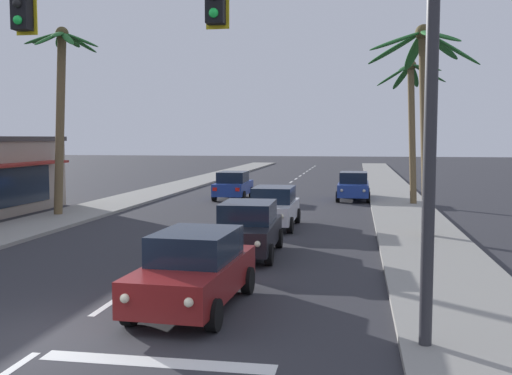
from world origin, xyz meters
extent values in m
plane|color=#2D2D33|center=(0.00, 0.00, 0.00)|extent=(220.00, 220.00, 0.00)
cube|color=gray|center=(7.80, 20.00, 0.07)|extent=(3.20, 110.00, 0.14)
cube|color=gray|center=(-7.80, 20.00, 0.07)|extent=(3.20, 110.00, 0.14)
cube|color=silver|center=(0.00, -1.54, 0.00)|extent=(0.16, 2.00, 0.01)
cube|color=silver|center=(0.00, 2.58, 0.00)|extent=(0.16, 2.00, 0.01)
cube|color=silver|center=(0.00, 6.69, 0.00)|extent=(0.16, 2.00, 0.01)
cube|color=silver|center=(0.00, 10.81, 0.00)|extent=(0.16, 2.00, 0.01)
cube|color=silver|center=(0.00, 14.93, 0.00)|extent=(0.16, 2.00, 0.01)
cube|color=silver|center=(0.00, 19.04, 0.00)|extent=(0.16, 2.00, 0.01)
cube|color=silver|center=(0.00, 23.16, 0.00)|extent=(0.16, 2.00, 0.01)
cube|color=silver|center=(0.00, 27.27, 0.00)|extent=(0.16, 2.00, 0.01)
cube|color=silver|center=(0.00, 31.39, 0.00)|extent=(0.16, 2.00, 0.01)
cube|color=silver|center=(0.00, 35.51, 0.00)|extent=(0.16, 2.00, 0.01)
cube|color=silver|center=(0.00, 39.62, 0.00)|extent=(0.16, 2.00, 0.01)
cube|color=silver|center=(0.00, 43.74, 0.00)|extent=(0.16, 2.00, 0.01)
cube|color=silver|center=(0.00, 47.85, 0.00)|extent=(0.16, 2.00, 0.01)
cube|color=silver|center=(0.00, 51.97, 0.00)|extent=(0.16, 2.00, 0.01)
cube|color=silver|center=(0.00, 56.08, 0.00)|extent=(0.16, 2.00, 0.01)
cube|color=silver|center=(0.00, 60.20, 0.00)|extent=(0.16, 2.00, 0.01)
cube|color=silver|center=(0.00, 64.32, 0.00)|extent=(0.16, 2.00, 0.01)
cube|color=silver|center=(0.00, 68.43, 0.00)|extent=(0.16, 2.00, 0.01)
cube|color=silver|center=(2.20, -0.60, 0.00)|extent=(4.00, 0.44, 0.01)
cylinder|color=#2D2D33|center=(6.63, 0.62, 3.67)|extent=(0.22, 0.22, 7.35)
sphere|color=#1EE54C|center=(2.94, 0.46, 5.87)|extent=(0.17, 0.17, 0.17)
cube|color=black|center=(-0.75, 0.60, 6.17)|extent=(0.32, 0.26, 0.92)
sphere|color=black|center=(-0.75, 0.46, 6.17)|extent=(0.17, 0.17, 0.17)
sphere|color=#1EE54C|center=(-0.75, 0.46, 5.87)|extent=(0.17, 0.17, 0.17)
cube|color=yellow|center=(-0.75, 0.77, 6.17)|extent=(0.42, 0.03, 1.04)
cube|color=maroon|center=(1.96, 2.55, 0.68)|extent=(1.97, 4.38, 0.72)
cube|color=black|center=(1.97, 2.70, 1.36)|extent=(1.71, 2.28, 0.64)
cylinder|color=black|center=(2.75, 1.09, 0.32)|extent=(0.25, 0.65, 0.64)
cylinder|color=black|center=(1.03, 1.18, 0.32)|extent=(0.25, 0.65, 0.64)
cylinder|color=black|center=(2.90, 3.93, 0.32)|extent=(0.25, 0.65, 0.64)
cylinder|color=black|center=(1.17, 4.01, 0.32)|extent=(0.25, 0.65, 0.64)
sphere|color=#F9EFC6|center=(2.48, 0.35, 0.76)|extent=(0.18, 0.18, 0.18)
sphere|color=#F9EFC6|center=(1.24, 0.41, 0.76)|extent=(0.18, 0.18, 0.18)
cube|color=red|center=(2.73, 4.68, 0.78)|extent=(0.24, 0.07, 0.20)
cube|color=red|center=(1.41, 4.74, 0.78)|extent=(0.24, 0.07, 0.20)
cube|color=black|center=(2.04, 8.50, 0.68)|extent=(1.88, 4.35, 0.72)
cube|color=black|center=(2.04, 8.65, 1.36)|extent=(1.66, 2.24, 0.64)
cylinder|color=black|center=(2.94, 7.10, 0.32)|extent=(0.24, 0.65, 0.64)
cylinder|color=black|center=(1.22, 7.06, 0.32)|extent=(0.24, 0.65, 0.64)
cylinder|color=black|center=(2.86, 9.94, 0.32)|extent=(0.24, 0.65, 0.64)
cylinder|color=black|center=(1.14, 9.89, 0.32)|extent=(0.24, 0.65, 0.64)
sphere|color=#F9EFC6|center=(2.72, 6.35, 0.76)|extent=(0.18, 0.18, 0.18)
sphere|color=#F9EFC6|center=(1.48, 6.31, 0.76)|extent=(0.18, 0.18, 0.18)
cube|color=red|center=(2.64, 10.68, 0.78)|extent=(0.24, 0.07, 0.20)
cube|color=red|center=(1.32, 10.64, 0.78)|extent=(0.24, 0.07, 0.20)
cube|color=silver|center=(2.03, 14.45, 0.68)|extent=(1.76, 4.30, 0.72)
cube|color=black|center=(2.03, 14.60, 1.36)|extent=(1.60, 2.20, 0.64)
cylinder|color=black|center=(2.89, 13.03, 0.32)|extent=(0.22, 0.64, 0.64)
cylinder|color=black|center=(1.17, 13.03, 0.32)|extent=(0.22, 0.64, 0.64)
cylinder|color=black|center=(2.90, 15.86, 0.32)|extent=(0.22, 0.64, 0.64)
cylinder|color=black|center=(1.17, 15.87, 0.32)|extent=(0.22, 0.64, 0.64)
sphere|color=#F9EFC6|center=(2.65, 12.28, 0.76)|extent=(0.18, 0.18, 0.18)
sphere|color=#F9EFC6|center=(1.41, 12.28, 0.76)|extent=(0.18, 0.18, 0.18)
cube|color=red|center=(2.70, 16.61, 0.78)|extent=(0.24, 0.06, 0.20)
cube|color=red|center=(1.38, 16.61, 0.78)|extent=(0.24, 0.06, 0.20)
cube|color=navy|center=(-1.93, 25.29, 0.68)|extent=(1.81, 4.32, 0.72)
cube|color=black|center=(-1.93, 25.14, 1.36)|extent=(1.63, 2.22, 0.64)
cylinder|color=black|center=(-2.81, 26.69, 0.32)|extent=(0.23, 0.64, 0.64)
cylinder|color=black|center=(-1.09, 26.72, 0.32)|extent=(0.23, 0.64, 0.64)
cylinder|color=black|center=(-2.78, 23.86, 0.32)|extent=(0.23, 0.64, 0.64)
cylinder|color=black|center=(-1.05, 23.88, 0.32)|extent=(0.23, 0.64, 0.64)
sphere|color=#B2B2AD|center=(-2.58, 27.45, 0.76)|extent=(0.18, 0.18, 0.18)
sphere|color=#B2B2AD|center=(-1.34, 27.46, 0.76)|extent=(0.18, 0.18, 0.18)
cube|color=red|center=(-2.57, 23.12, 0.78)|extent=(0.24, 0.06, 0.20)
cube|color=red|center=(-1.25, 23.13, 0.78)|extent=(0.24, 0.06, 0.20)
cube|color=navy|center=(5.25, 25.90, 0.68)|extent=(1.80, 4.32, 0.72)
cube|color=black|center=(5.25, 26.05, 1.36)|extent=(1.62, 2.21, 0.64)
cylinder|color=black|center=(6.10, 24.47, 0.32)|extent=(0.23, 0.64, 0.64)
cylinder|color=black|center=(4.37, 24.49, 0.32)|extent=(0.23, 0.64, 0.64)
cylinder|color=black|center=(6.12, 27.31, 0.32)|extent=(0.23, 0.64, 0.64)
cylinder|color=black|center=(4.40, 27.32, 0.32)|extent=(0.23, 0.64, 0.64)
sphere|color=#B2B2AD|center=(5.85, 23.72, 0.76)|extent=(0.18, 0.18, 0.18)
sphere|color=#B2B2AD|center=(4.61, 23.73, 0.76)|extent=(0.18, 0.18, 0.18)
cube|color=red|center=(5.93, 28.05, 0.78)|extent=(0.24, 0.06, 0.20)
cube|color=red|center=(4.61, 28.06, 0.78)|extent=(0.24, 0.06, 0.20)
cylinder|color=brown|center=(-8.18, 15.94, 4.21)|extent=(0.84, 0.39, 8.44)
ellipsoid|color=#236028|center=(-7.15, 16.10, 8.20)|extent=(1.75, 0.72, 0.79)
ellipsoid|color=#236028|center=(-7.36, 16.46, 8.12)|extent=(1.50, 1.39, 0.93)
ellipsoid|color=#236028|center=(-7.96, 16.80, 8.31)|extent=(0.41, 1.76, 0.57)
ellipsoid|color=#236028|center=(-8.43, 16.66, 8.29)|extent=(1.30, 1.68, 0.60)
ellipsoid|color=#236028|center=(-8.80, 16.13, 8.32)|extent=(1.81, 0.78, 0.54)
ellipsoid|color=#236028|center=(-8.76, 15.69, 8.24)|extent=(1.77, 0.90, 0.70)
ellipsoid|color=#236028|center=(-8.21, 15.19, 8.13)|extent=(0.91, 1.70, 0.91)
ellipsoid|color=#236028|center=(-7.74, 15.11, 8.29)|extent=(0.83, 1.79, 0.62)
ellipsoid|color=#236028|center=(-7.41, 15.35, 8.15)|extent=(1.43, 1.50, 0.88)
sphere|color=#4C4223|center=(-7.96, 15.94, 8.48)|extent=(0.60, 0.60, 0.60)
cylinder|color=brown|center=(7.88, 12.58, 3.71)|extent=(0.69, 0.36, 7.43)
ellipsoid|color=#236028|center=(8.68, 12.43, 6.89)|extent=(2.07, 0.69, 1.38)
ellipsoid|color=#236028|center=(8.44, 13.39, 7.11)|extent=(1.77, 1.94, 0.95)
ellipsoid|color=#236028|center=(7.49, 13.57, 6.95)|extent=(0.85, 2.13, 1.26)
ellipsoid|color=#236028|center=(6.75, 12.97, 7.00)|extent=(2.14, 1.19, 1.16)
ellipsoid|color=#236028|center=(6.75, 12.05, 7.13)|extent=(2.16, 1.43, 0.91)
ellipsoid|color=#236028|center=(7.74, 11.44, 7.25)|extent=(0.45, 2.31, 0.67)
ellipsoid|color=#236028|center=(8.21, 11.58, 7.17)|extent=(1.36, 2.21, 0.82)
sphere|color=#4C4223|center=(7.72, 12.58, 7.47)|extent=(0.60, 0.60, 0.60)
cylinder|color=brown|center=(8.36, 23.45, 3.77)|extent=(0.66, 0.36, 7.55)
ellipsoid|color=#1E5123|center=(9.14, 23.48, 7.16)|extent=(1.94, 0.47, 1.08)
ellipsoid|color=#1E5123|center=(8.47, 24.31, 7.11)|extent=(0.92, 1.91, 1.18)
ellipsoid|color=#1E5123|center=(7.81, 24.21, 7.05)|extent=(1.20, 1.79, 1.30)
ellipsoid|color=#1E5123|center=(7.32, 23.55, 7.09)|extent=(1.89, 0.60, 1.22)
ellipsoid|color=#1E5123|center=(7.86, 22.50, 7.36)|extent=(1.09, 2.07, 0.68)
ellipsoid|color=#1E5123|center=(8.91, 22.72, 7.39)|extent=(1.72, 1.76, 0.64)
sphere|color=#4C4223|center=(8.21, 23.45, 7.59)|extent=(0.60, 0.60, 0.60)
camera|label=1|loc=(5.42, -9.72, 3.71)|focal=41.56mm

